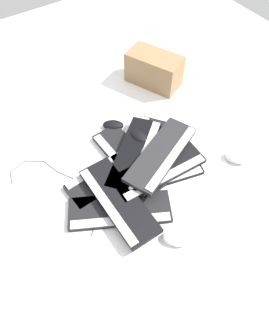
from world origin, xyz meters
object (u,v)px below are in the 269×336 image
(keyboard_1, at_px, (112,173))
(keyboard_4, at_px, (143,151))
(keyboard_2, at_px, (120,211))
(mouse_4, at_px, (139,136))
(keyboard_5, at_px, (159,170))
(mouse_3, at_px, (176,238))
(keyboard_6, at_px, (135,153))
(keyboard_8, at_px, (118,200))
(keyboard_3, at_px, (155,174))
(keyboard_0, at_px, (129,159))
(mouse_2, at_px, (148,152))
(cardboard_box, at_px, (154,69))
(mouse_0, at_px, (113,125))
(keyboard_7, at_px, (162,154))
(mouse_1, at_px, (236,158))

(keyboard_1, bearing_deg, keyboard_4, -82.20)
(keyboard_2, xyz_separation_m, mouse_4, (0.28, -0.29, 0.04))
(keyboard_5, relative_size, mouse_3, 4.06)
(keyboard_4, bearing_deg, keyboard_2, 128.53)
(keyboard_6, bearing_deg, mouse_4, -44.53)
(keyboard_2, xyz_separation_m, keyboard_8, (0.03, -0.01, 0.03))
(keyboard_3, bearing_deg, keyboard_0, 21.32)
(keyboard_1, height_order, keyboard_3, same)
(keyboard_6, bearing_deg, keyboard_8, 130.33)
(mouse_4, bearing_deg, mouse_3, -27.10)
(mouse_2, distance_m, cardboard_box, 0.57)
(keyboard_1, xyz_separation_m, keyboard_3, (-0.12, -0.17, 0.00))
(keyboard_8, height_order, mouse_3, keyboard_8)
(mouse_4, bearing_deg, mouse_0, -171.04)
(keyboard_4, xyz_separation_m, mouse_2, (-0.04, -0.00, 0.04))
(mouse_0, distance_m, cardboard_box, 0.44)
(keyboard_8, xyz_separation_m, mouse_2, (0.14, -0.26, 0.01))
(keyboard_6, relative_size, keyboard_7, 0.94)
(keyboard_5, relative_size, keyboard_8, 1.02)
(keyboard_5, relative_size, mouse_4, 4.06)
(mouse_2, bearing_deg, mouse_0, -117.19)
(keyboard_1, bearing_deg, keyboard_6, -82.58)
(keyboard_6, bearing_deg, mouse_3, 167.88)
(mouse_4, bearing_deg, keyboard_5, -18.44)
(keyboard_2, distance_m, keyboard_3, 0.25)
(keyboard_5, bearing_deg, keyboard_8, 96.92)
(keyboard_2, height_order, mouse_4, mouse_4)
(keyboard_2, relative_size, keyboard_5, 1.03)
(keyboard_6, height_order, keyboard_7, keyboard_7)
(keyboard_3, bearing_deg, keyboard_6, 9.25)
(keyboard_1, distance_m, keyboard_4, 0.20)
(mouse_3, xyz_separation_m, cardboard_box, (0.85, -0.50, 0.07))
(mouse_4, bearing_deg, keyboard_3, -22.42)
(keyboard_2, relative_size, keyboard_6, 1.05)
(keyboard_4, distance_m, mouse_3, 0.47)
(keyboard_5, xyz_separation_m, keyboard_8, (-0.03, 0.24, 0.00))
(mouse_1, bearing_deg, mouse_3, 74.60)
(keyboard_5, relative_size, mouse_0, 4.06)
(keyboard_4, bearing_deg, mouse_1, -129.76)
(keyboard_7, relative_size, cardboard_box, 1.51)
(keyboard_0, bearing_deg, keyboard_1, 102.37)
(mouse_1, bearing_deg, keyboard_2, 49.69)
(keyboard_3, distance_m, mouse_2, 0.11)
(mouse_3, bearing_deg, keyboard_2, -16.11)
(keyboard_2, height_order, keyboard_4, same)
(keyboard_2, relative_size, cardboard_box, 1.49)
(keyboard_6, distance_m, cardboard_box, 0.58)
(mouse_0, distance_m, mouse_3, 0.68)
(keyboard_1, height_order, keyboard_4, same)
(mouse_3, relative_size, cardboard_box, 0.36)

